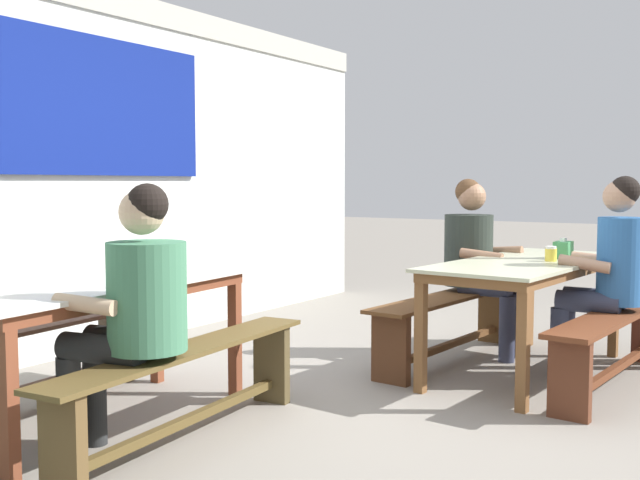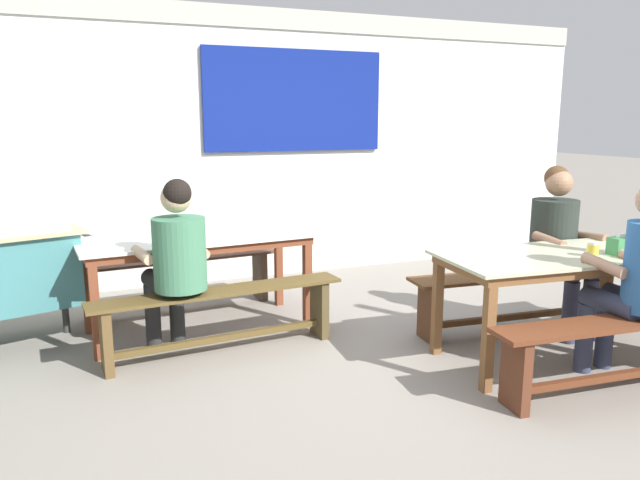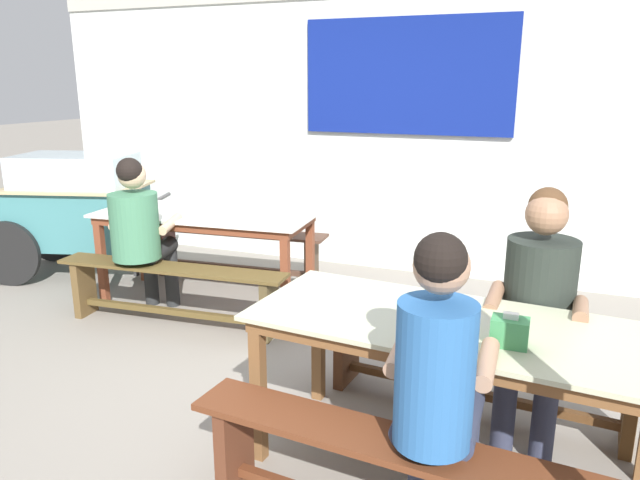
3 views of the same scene
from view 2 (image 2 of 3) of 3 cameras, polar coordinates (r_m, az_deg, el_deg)
ground_plane at (r=4.29m, az=7.12°, el=-10.88°), size 40.00×40.00×0.00m
backdrop_wall at (r=6.28m, az=-3.83°, el=9.48°), size 7.23×0.23×2.69m
dining_table_far at (r=4.70m, az=-11.58°, el=-0.53°), size 1.80×0.85×0.74m
dining_table_near at (r=4.39m, az=22.77°, el=-2.01°), size 1.87×0.90×0.74m
bench_far_back at (r=5.31m, az=-13.02°, el=-3.24°), size 1.70×0.41×0.46m
bench_far_front at (r=4.27m, az=-9.38°, el=-6.75°), size 1.79×0.39×0.46m
bench_near_back at (r=4.90m, az=18.25°, el=-4.70°), size 1.78×0.44×0.46m
bench_near_front at (r=4.09m, az=27.47°, el=-8.54°), size 1.85×0.41×0.46m
person_right_near_table at (r=4.93m, az=21.72°, el=0.17°), size 0.47×0.57×1.27m
person_near_front at (r=4.07m, az=27.86°, el=-2.70°), size 0.40×0.54×1.29m
person_left_back_turned at (r=4.16m, az=-13.50°, el=-1.57°), size 0.51×0.61×1.24m
tissue_box at (r=4.43m, az=26.60°, el=-0.48°), size 0.15×0.10×0.14m
condiment_jar at (r=4.29m, az=24.47°, el=-0.81°), size 0.07×0.07×0.10m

